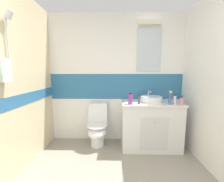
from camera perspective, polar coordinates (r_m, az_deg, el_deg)
name	(u,v)px	position (r m, az deg, el deg)	size (l,w,h in m)	color
wall_back_tiled	(117,78)	(2.85, 1.88, 5.10)	(3.20, 0.20, 2.50)	white
wall_left_shower_alcove	(0,84)	(2.07, -38.38, 2.28)	(0.27, 3.48, 2.50)	beige
vanity_cabinet	(150,124)	(2.77, 15.03, -12.90)	(1.05, 0.59, 0.85)	white
sink_basin	(151,99)	(2.64, 15.54, -3.11)	(0.38, 0.42, 0.18)	white
toilet	(98,126)	(2.77, -5.86, -13.86)	(0.37, 0.50, 0.81)	white
toothbrush_cup	(170,101)	(2.56, 22.46, -3.63)	(0.06, 0.06, 0.23)	#4C7299
soap_dispenser	(182,101)	(2.60, 26.27, -3.73)	(0.05, 0.05, 0.15)	pink
mouthwash_bottle	(130,99)	(2.38, 7.45, -3.16)	(0.07, 0.07, 0.19)	#993F99
toothpaste_tube_upright	(139,100)	(2.42, 10.77, -3.49)	(0.03, 0.03, 0.16)	#4C4C51
deodorant_spray_can	(175,100)	(2.59, 24.02, -3.21)	(0.05, 0.05, 0.17)	white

